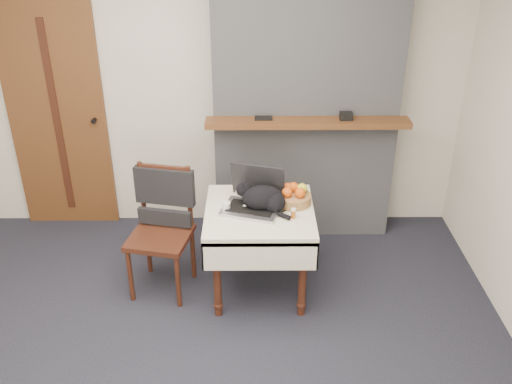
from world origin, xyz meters
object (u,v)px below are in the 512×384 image
cream_jar (226,207)px  fruit_basket (294,196)px  laptop (254,198)px  pill_bottle (293,213)px  cat (264,198)px  side_table (260,223)px  chair (163,212)px  door (58,119)px

cream_jar → fruit_basket: 0.50m
laptop → pill_bottle: bearing=-13.3°
cat → cream_jar: size_ratio=5.84×
laptop → fruit_basket: bearing=27.1°
side_table → pill_bottle: size_ratio=10.60×
side_table → laptop: size_ratio=1.61×
side_table → fruit_basket: fruit_basket is taller
laptop → chair: laptop is taller
door → cream_jar: 1.84m
door → cat: size_ratio=4.98×
chair → cat: bearing=3.6°
door → laptop: size_ratio=4.14×
pill_bottle → chair: bearing=166.8°
cream_jar → fruit_basket: (0.49, 0.11, 0.02)m
fruit_basket → cream_jar: bearing=-167.1°
door → chair: bearing=-43.3°
chair → side_table: bearing=3.1°
door → fruit_basket: door is taller
side_table → cream_jar: cream_jar is taller
door → chair: (1.00, -0.94, -0.38)m
pill_bottle → fruit_basket: 0.21m
laptop → cat: (0.07, -0.05, 0.02)m
laptop → cream_jar: laptop is taller
laptop → pill_bottle: 0.32m
cat → cream_jar: cat is taller
pill_bottle → fruit_basket: bearing=85.7°
fruit_basket → chair: 0.98m
side_table → cat: 0.21m
fruit_basket → cat: bearing=-156.2°
cream_jar → pill_bottle: 0.48m
cat → pill_bottle: 0.24m
laptop → pill_bottle: size_ratio=6.57×
laptop → door: bearing=166.4°
side_table → chair: bearing=171.3°
cream_jar → side_table: bearing=3.1°
cream_jar → pill_bottle: (0.47, -0.10, 0.00)m
chair → fruit_basket: bearing=11.2°
pill_bottle → fruit_basket: fruit_basket is taller
side_table → chair: chair is taller
door → fruit_basket: (1.96, -0.95, -0.24)m
fruit_basket → side_table: bearing=-158.4°
door → cream_jar: bearing=-35.7°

